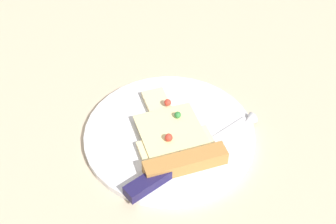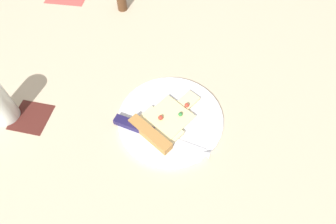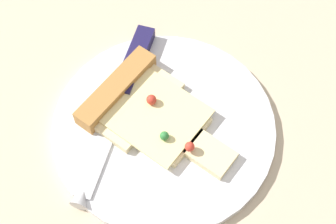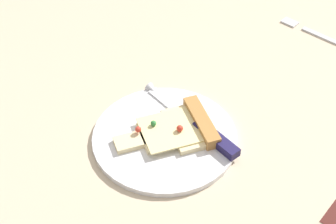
# 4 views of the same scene
# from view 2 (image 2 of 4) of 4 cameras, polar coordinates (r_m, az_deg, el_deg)

# --- Properties ---
(ground_plane) EXTENTS (1.40, 1.40, 0.03)m
(ground_plane) POSITION_cam_2_polar(r_m,az_deg,el_deg) (0.73, -1.56, -3.57)
(ground_plane) COLOR #C6B293
(ground_plane) RESTS_ON ground
(plate) EXTENTS (0.26, 0.26, 0.01)m
(plate) POSITION_cam_2_polar(r_m,az_deg,el_deg) (0.72, 0.50, -1.37)
(plate) COLOR silver
(plate) RESTS_ON ground_plane
(pizza_slice) EXTENTS (0.16, 0.19, 0.02)m
(pizza_slice) POSITION_cam_2_polar(r_m,az_deg,el_deg) (0.70, -0.94, -2.12)
(pizza_slice) COLOR beige
(pizza_slice) RESTS_ON plate
(knife) EXTENTS (0.24, 0.06, 0.02)m
(knife) POSITION_cam_2_polar(r_m,az_deg,el_deg) (0.69, -3.22, -4.01)
(knife) COLOR silver
(knife) RESTS_ON plate
(pepper_shaker) EXTENTS (0.03, 0.03, 0.05)m
(pepper_shaker) POSITION_cam_2_polar(r_m,az_deg,el_deg) (1.01, -9.01, 20.42)
(pepper_shaker) COLOR #4C2D19
(pepper_shaker) RESTS_ON ground_plane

